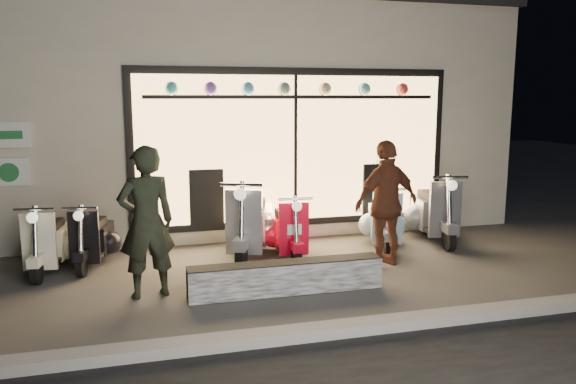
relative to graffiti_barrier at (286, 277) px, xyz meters
name	(u,v)px	position (x,y,z in m)	size (l,w,h in m)	color
ground	(277,277)	(0.04, 0.65, -0.20)	(40.00, 40.00, 0.00)	#383533
kerb	(325,331)	(0.04, -1.35, -0.14)	(40.00, 0.25, 0.12)	slate
shop_building	(221,111)	(0.05, 5.63, 1.90)	(10.20, 6.23, 4.20)	beige
graffiti_barrier	(286,277)	(0.00, 0.00, 0.00)	(2.42, 0.28, 0.40)	black
scooter_silver	(252,224)	(-0.06, 1.84, 0.27)	(0.92, 1.62, 1.17)	black
scooter_red	(287,230)	(0.45, 1.65, 0.19)	(0.47, 1.35, 0.97)	black
scooter_black	(94,238)	(-2.37, 1.98, 0.17)	(0.57, 1.28, 0.91)	black
scooter_cream	(50,242)	(-2.94, 1.83, 0.18)	(0.54, 1.35, 0.96)	black
scooter_blue	(383,220)	(2.14, 1.84, 0.20)	(0.75, 1.40, 1.01)	black
scooter_grey	(432,212)	(3.12, 2.01, 0.26)	(0.69, 1.60, 1.13)	black
man	(146,222)	(-1.64, 0.33, 0.72)	(0.67, 0.44, 1.84)	black
woman	(386,204)	(1.68, 0.77, 0.70)	(1.06, 0.44, 1.81)	brown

